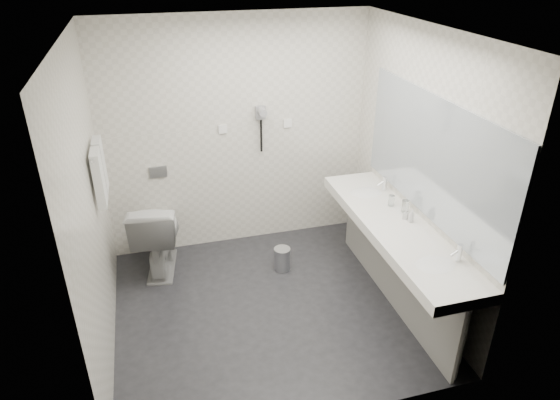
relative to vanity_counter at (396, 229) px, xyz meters
name	(u,v)px	position (x,y,z in m)	size (l,w,h in m)	color
floor	(269,307)	(-1.12, 0.20, -0.80)	(2.80, 2.80, 0.00)	#222227
ceiling	(265,32)	(-1.12, 0.20, 1.70)	(2.80, 2.80, 0.00)	white
wall_back	(237,137)	(-1.12, 1.50, 0.45)	(2.80, 2.80, 0.00)	silver
wall_front	(320,280)	(-1.12, -1.10, 0.45)	(2.80, 2.80, 0.00)	silver
wall_left	(90,210)	(-2.52, 0.20, 0.45)	(2.60, 2.60, 0.00)	silver
wall_right	(419,171)	(0.27, 0.20, 0.45)	(2.60, 2.60, 0.00)	silver
vanity_counter	(396,229)	(0.00, 0.00, 0.00)	(0.55, 2.20, 0.10)	white
vanity_panel	(393,268)	(0.02, 0.00, -0.42)	(0.03, 2.15, 0.75)	gray
vanity_post_near	(461,344)	(0.05, -1.04, -0.42)	(0.06, 0.06, 0.75)	silver
vanity_post_far	(353,215)	(0.05, 1.04, -0.42)	(0.06, 0.06, 0.75)	silver
mirror	(432,158)	(0.26, 0.00, 0.65)	(0.02, 2.20, 1.05)	#B2BCC6
basin_near	(435,266)	(0.00, -0.65, 0.04)	(0.40, 0.31, 0.05)	white
basin_far	(366,194)	(0.00, 0.65, 0.04)	(0.40, 0.31, 0.05)	white
faucet_near	(459,253)	(0.19, -0.65, 0.12)	(0.04, 0.04, 0.15)	silver
faucet_far	(385,183)	(0.19, 0.65, 0.12)	(0.04, 0.04, 0.15)	silver
soap_bottle_a	(406,214)	(0.12, 0.06, 0.10)	(0.04, 0.04, 0.09)	silver
soap_bottle_c	(411,216)	(0.14, 0.00, 0.11)	(0.05, 0.05, 0.12)	silver
glass_left	(405,206)	(0.18, 0.19, 0.11)	(0.06, 0.06, 0.12)	silver
glass_right	(391,201)	(0.11, 0.33, 0.10)	(0.06, 0.06, 0.11)	silver
toilet	(157,234)	(-2.06, 1.15, -0.39)	(0.46, 0.81, 0.82)	white
flush_plate	(158,172)	(-1.98, 1.49, 0.15)	(0.18, 0.02, 0.12)	#B2B5BA
pedal_bin	(282,260)	(-0.84, 0.77, -0.68)	(0.17, 0.17, 0.24)	#B2B5BA
bin_lid	(282,249)	(-0.84, 0.77, -0.55)	(0.17, 0.17, 0.01)	#B2B5BA
towel_rail	(94,148)	(-2.47, 0.75, 0.75)	(0.02, 0.02, 0.62)	silver
towel_near	(99,178)	(-2.46, 0.61, 0.53)	(0.07, 0.24, 0.48)	silver
towel_far	(100,165)	(-2.46, 0.89, 0.53)	(0.07, 0.24, 0.48)	silver
dryer_cradle	(260,113)	(-0.88, 1.47, 0.70)	(0.10, 0.04, 0.14)	gray
dryer_barrel	(262,112)	(-0.88, 1.40, 0.73)	(0.08, 0.08, 0.14)	gray
dryer_cord	(261,136)	(-0.88, 1.46, 0.45)	(0.02, 0.02, 0.35)	black
switch_plate_a	(223,129)	(-1.27, 1.49, 0.55)	(0.09, 0.02, 0.09)	white
switch_plate_b	(288,123)	(-0.57, 1.49, 0.55)	(0.09, 0.02, 0.09)	white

